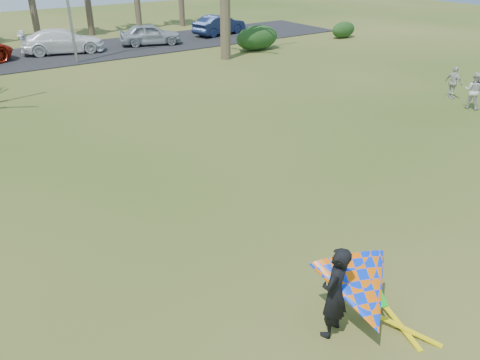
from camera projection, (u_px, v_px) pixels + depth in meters
ground at (289, 255)px, 10.78m from camera, size 100.00×100.00×0.00m
parking_strip at (30, 58)px, 29.10m from camera, size 46.00×7.00×0.06m
hedge_near at (257, 38)px, 31.08m from camera, size 3.21×1.46×1.61m
hedge_far at (343, 30)px, 35.23m from camera, size 2.14×1.00×1.19m
car_3 at (63, 41)px, 30.04m from camera, size 5.47×3.30×1.48m
car_4 at (150, 34)px, 32.48m from camera, size 4.50×2.84×1.43m
car_5 at (219, 25)px, 36.10m from camera, size 4.65×2.47×1.45m
pedestrian_a at (474, 91)px, 19.99m from camera, size 0.80×0.91×1.57m
pedestrian_b at (453, 83)px, 21.35m from camera, size 0.42×0.88×1.46m
kite_flyer at (359, 294)px, 8.30m from camera, size 2.13×2.39×2.02m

